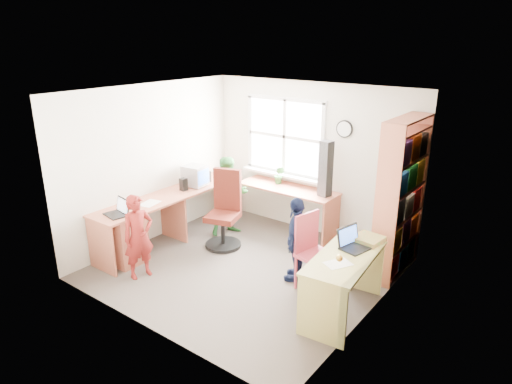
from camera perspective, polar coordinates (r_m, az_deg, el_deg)
room at (r=5.97m, az=-0.80°, el=1.11°), size 3.64×3.44×2.44m
l_desk at (r=6.83m, az=-11.55°, el=-3.72°), size 2.38×2.95×0.75m
right_desk at (r=5.30m, az=10.94°, el=-9.82°), size 0.71×1.32×0.73m
bookshelf at (r=6.22m, az=17.60°, el=-1.16°), size 0.30×1.02×2.10m
swivel_chair at (r=6.89m, az=-3.94°, el=-2.74°), size 0.68×0.68×1.17m
wooden_chair at (r=5.76m, az=7.14°, el=-7.09°), size 0.51×0.51×0.98m
crt_monitor at (r=7.36m, az=-7.63°, el=2.03°), size 0.38×0.34×0.34m
laptop_left at (r=6.44m, az=-16.81°, el=-2.29°), size 0.36×0.31×0.22m
laptop_right at (r=5.41m, az=12.01°, el=-6.23°), size 0.36×0.40×0.24m
speaker_a at (r=7.20m, az=-9.05°, el=0.95°), size 0.11×0.11×0.20m
speaker_b at (r=7.55m, az=-6.08°, el=1.89°), size 0.11×0.11×0.18m
cd_tower at (r=6.85m, az=8.70°, el=2.88°), size 0.20×0.18×0.85m
game_box at (r=5.60m, az=13.86°, el=-5.75°), size 0.34×0.34×0.06m
paper_a at (r=6.77m, az=-13.14°, el=-1.38°), size 0.27×0.34×0.00m
paper_b at (r=5.03m, az=10.21°, el=-8.80°), size 0.31×0.34×0.00m
potted_plant at (r=7.41m, az=2.92°, el=2.12°), size 0.19×0.16×0.30m
person_red at (r=6.16m, az=-14.48°, el=-5.43°), size 0.36×0.47×1.14m
person_green at (r=7.23m, az=-3.32°, el=-0.52°), size 0.70×0.77×1.27m
person_navy at (r=5.92m, az=5.10°, el=-5.87°), size 0.47×0.72×1.14m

